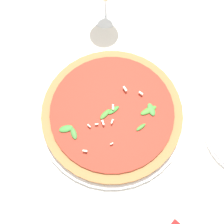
% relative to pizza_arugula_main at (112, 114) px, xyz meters
% --- Properties ---
extents(ground_plane, '(6.00, 6.00, 0.00)m').
position_rel_pizza_arugula_main_xyz_m(ground_plane, '(-0.02, 0.03, -0.02)').
color(ground_plane, silver).
extents(pizza_arugula_main, '(0.37, 0.37, 0.05)m').
position_rel_pizza_arugula_main_xyz_m(pizza_arugula_main, '(0.00, 0.00, 0.00)').
color(pizza_arugula_main, white).
rests_on(pizza_arugula_main, ground_plane).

